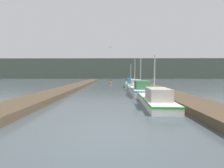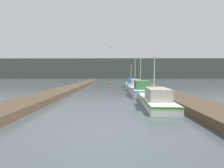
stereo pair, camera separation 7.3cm
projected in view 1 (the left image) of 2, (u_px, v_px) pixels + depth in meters
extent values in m
plane|color=#424C51|center=(105.00, 137.00, 4.89)|extent=(200.00, 200.00, 0.00)
cube|color=#4C3D2B|center=(75.00, 87.00, 20.89)|extent=(2.40, 40.00, 0.41)
cube|color=#4C3D2B|center=(149.00, 87.00, 20.77)|extent=(2.40, 40.00, 0.41)
cube|color=#424C42|center=(113.00, 69.00, 64.15)|extent=(120.00, 16.00, 7.66)
cube|color=silver|center=(155.00, 102.00, 9.73)|extent=(1.75, 5.24, 0.48)
cube|color=green|center=(155.00, 99.00, 9.72)|extent=(1.78, 5.27, 0.10)
cone|color=silver|center=(147.00, 95.00, 12.88)|extent=(1.51, 1.21, 1.47)
cube|color=#B2AD9E|center=(158.00, 94.00, 9.04)|extent=(1.30, 1.97, 0.71)
cylinder|color=#B2B2B7|center=(154.00, 76.00, 10.00)|extent=(0.08, 0.08, 2.80)
cube|color=silver|center=(141.00, 92.00, 14.27)|extent=(1.83, 4.48, 0.65)
cube|color=#347EC1|center=(141.00, 89.00, 14.25)|extent=(1.86, 4.51, 0.10)
cone|color=silver|center=(137.00, 89.00, 16.99)|extent=(1.70, 1.02, 1.69)
cube|color=#387A42|center=(142.00, 85.00, 13.67)|extent=(1.25, 1.66, 0.76)
cylinder|color=#B2B2B7|center=(141.00, 73.00, 14.48)|extent=(0.08, 0.08, 2.95)
cube|color=silver|center=(135.00, 88.00, 18.76)|extent=(1.95, 4.67, 0.45)
cube|color=maroon|center=(135.00, 87.00, 18.74)|extent=(1.99, 4.70, 0.10)
cone|color=silver|center=(134.00, 86.00, 21.51)|extent=(1.61, 1.09, 1.54)
cube|color=#B2AD9E|center=(135.00, 83.00, 18.14)|extent=(1.19, 1.77, 0.87)
cylinder|color=#B2B2B7|center=(135.00, 72.00, 18.96)|extent=(0.08, 0.08, 3.45)
cube|color=silver|center=(131.00, 85.00, 22.92)|extent=(1.89, 4.28, 0.56)
cube|color=green|center=(131.00, 84.00, 22.90)|extent=(1.92, 4.31, 0.10)
cone|color=silver|center=(130.00, 84.00, 25.44)|extent=(1.55, 1.02, 1.49)
cube|color=#2D6699|center=(131.00, 81.00, 22.35)|extent=(1.24, 1.70, 0.77)
cylinder|color=#B2B2B7|center=(131.00, 74.00, 23.10)|extent=(0.08, 0.08, 2.93)
cylinder|color=#473523|center=(136.00, 83.00, 25.10)|extent=(0.24, 0.24, 1.02)
cylinder|color=silver|center=(136.00, 79.00, 25.06)|extent=(0.28, 0.28, 0.04)
cylinder|color=#473523|center=(149.00, 89.00, 15.65)|extent=(0.28, 0.28, 0.95)
cylinder|color=silver|center=(149.00, 84.00, 15.61)|extent=(0.32, 0.32, 0.04)
cylinder|color=#473523|center=(136.00, 83.00, 24.80)|extent=(0.30, 0.30, 0.92)
cylinder|color=silver|center=(136.00, 80.00, 24.76)|extent=(0.35, 0.35, 0.04)
sphere|color=#BF6513|center=(111.00, 83.00, 30.37)|extent=(0.47, 0.47, 0.47)
cylinder|color=black|center=(111.00, 80.00, 30.33)|extent=(0.06, 0.06, 0.50)
ellipsoid|color=white|center=(110.00, 47.00, 18.50)|extent=(0.31, 0.28, 0.12)
cube|color=gray|center=(110.00, 47.00, 18.61)|extent=(0.25, 0.29, 0.07)
cube|color=gray|center=(111.00, 47.00, 18.38)|extent=(0.25, 0.29, 0.07)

